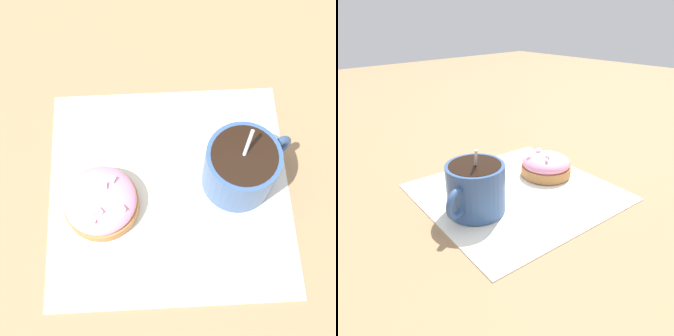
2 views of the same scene
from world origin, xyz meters
TOP-DOWN VIEW (x-y plane):
  - ground_plane at (0.00, 0.00)m, footprint 3.00×3.00m
  - paper_napkin at (0.00, 0.00)m, footprint 0.31×0.30m
  - coffee_cup at (0.08, 0.00)m, footprint 0.11×0.08m
  - frosted_pastry at (-0.08, -0.01)m, footprint 0.09×0.09m

SIDE VIEW (x-z plane):
  - ground_plane at x=0.00m, z-range 0.00..0.00m
  - paper_napkin at x=0.00m, z-range 0.00..0.00m
  - frosted_pastry at x=-0.08m, z-range 0.00..0.04m
  - coffee_cup at x=0.08m, z-range -0.01..0.09m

